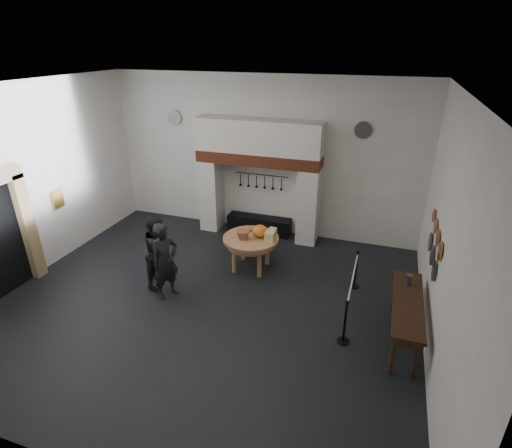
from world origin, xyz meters
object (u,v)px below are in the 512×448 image
(work_table, at_px, (251,238))
(barrier_post_near, at_px, (345,323))
(visitor_near, at_px, (165,261))
(barrier_post_far, at_px, (356,270))
(iron_range, at_px, (259,225))
(visitor_far, at_px, (159,251))
(side_table, at_px, (408,303))

(work_table, xyz_separation_m, barrier_post_near, (2.58, -2.02, -0.39))
(visitor_near, xyz_separation_m, barrier_post_far, (3.97, 1.69, -0.43))
(iron_range, height_order, work_table, work_table)
(work_table, xyz_separation_m, visitor_far, (-1.79, -1.32, 0.03))
(visitor_far, bearing_deg, barrier_post_near, -102.91)
(iron_range, distance_m, visitor_far, 3.66)
(visitor_near, relative_size, side_table, 0.80)
(side_table, bearing_deg, barrier_post_near, -159.19)
(visitor_near, height_order, visitor_far, visitor_near)
(work_table, distance_m, visitor_far, 2.22)
(iron_range, bearing_deg, barrier_post_far, -34.17)
(barrier_post_far, bearing_deg, visitor_far, -163.50)
(barrier_post_near, height_order, barrier_post_far, same)
(work_table, bearing_deg, barrier_post_far, -0.51)
(side_table, bearing_deg, barrier_post_far, 123.70)
(work_table, relative_size, side_table, 0.63)
(iron_range, height_order, visitor_far, visitor_far)
(work_table, relative_size, visitor_far, 0.80)
(side_table, relative_size, barrier_post_far, 2.44)
(iron_range, distance_m, barrier_post_near, 5.07)
(visitor_near, relative_size, visitor_far, 1.02)
(visitor_near, distance_m, side_table, 5.03)
(visitor_far, height_order, barrier_post_near, visitor_far)
(barrier_post_near, bearing_deg, visitor_far, 170.82)
(barrier_post_near, distance_m, barrier_post_far, 2.00)
(iron_range, height_order, side_table, side_table)
(work_table, bearing_deg, barrier_post_near, -38.11)
(iron_range, xyz_separation_m, barrier_post_near, (3.04, -4.06, 0.20))
(iron_range, bearing_deg, side_table, -41.73)
(visitor_near, relative_size, barrier_post_far, 1.97)
(iron_range, xyz_separation_m, visitor_far, (-1.33, -3.36, 0.62))
(work_table, distance_m, barrier_post_near, 3.30)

